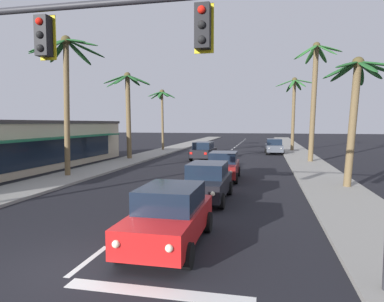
{
  "coord_description": "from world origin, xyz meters",
  "views": [
    {
      "loc": [
        4.33,
        -7.03,
        3.46
      ],
      "look_at": [
        1.07,
        8.0,
        2.2
      ],
      "focal_mm": 31.97,
      "sensor_mm": 36.0,
      "label": 1
    }
  ],
  "objects_px": {
    "sedan_third_in_queue": "(207,181)",
    "sedan_oncoming_far": "(203,151)",
    "sedan_fifth_in_queue": "(223,166)",
    "traffic_signal_mast": "(207,54)",
    "sedan_lead_at_stop_bar": "(170,215)",
    "storefront_strip_left": "(5,146)",
    "palm_left_second": "(66,74)",
    "palm_right_third": "(314,85)",
    "palm_right_farthest": "(294,101)",
    "sedan_parked_nearest_kerb": "(274,146)",
    "palm_left_farthest": "(162,103)",
    "palm_left_third": "(128,100)",
    "palm_right_second": "(355,94)"
  },
  "relations": [
    {
      "from": "palm_left_second",
      "to": "palm_left_farthest",
      "type": "relative_size",
      "value": 1.17
    },
    {
      "from": "palm_left_second",
      "to": "storefront_strip_left",
      "type": "height_order",
      "value": "palm_left_second"
    },
    {
      "from": "sedan_oncoming_far",
      "to": "palm_right_third",
      "type": "xyz_separation_m",
      "value": [
        9.75,
        -0.52,
        5.87
      ]
    },
    {
      "from": "palm_left_second",
      "to": "palm_right_third",
      "type": "height_order",
      "value": "palm_right_third"
    },
    {
      "from": "sedan_oncoming_far",
      "to": "palm_left_second",
      "type": "height_order",
      "value": "palm_left_second"
    },
    {
      "from": "sedan_third_in_queue",
      "to": "sedan_oncoming_far",
      "type": "height_order",
      "value": "same"
    },
    {
      "from": "sedan_fifth_in_queue",
      "to": "sedan_oncoming_far",
      "type": "height_order",
      "value": "same"
    },
    {
      "from": "palm_left_second",
      "to": "palm_right_farthest",
      "type": "xyz_separation_m",
      "value": [
        15.46,
        23.79,
        -0.45
      ]
    },
    {
      "from": "sedan_third_in_queue",
      "to": "sedan_fifth_in_queue",
      "type": "bearing_deg",
      "value": 89.92
    },
    {
      "from": "palm_left_third",
      "to": "palm_right_third",
      "type": "bearing_deg",
      "value": 3.36
    },
    {
      "from": "sedan_lead_at_stop_bar",
      "to": "sedan_fifth_in_queue",
      "type": "height_order",
      "value": "same"
    },
    {
      "from": "sedan_parked_nearest_kerb",
      "to": "sedan_oncoming_far",
      "type": "bearing_deg",
      "value": -130.73
    },
    {
      "from": "palm_left_third",
      "to": "palm_right_second",
      "type": "distance_m",
      "value": 20.44
    },
    {
      "from": "sedan_fifth_in_queue",
      "to": "sedan_parked_nearest_kerb",
      "type": "bearing_deg",
      "value": 79.55
    },
    {
      "from": "sedan_oncoming_far",
      "to": "palm_left_third",
      "type": "height_order",
      "value": "palm_left_third"
    },
    {
      "from": "palm_left_second",
      "to": "sedan_oncoming_far",
      "type": "bearing_deg",
      "value": 62.18
    },
    {
      "from": "sedan_oncoming_far",
      "to": "palm_right_farthest",
      "type": "height_order",
      "value": "palm_right_farthest"
    },
    {
      "from": "sedan_oncoming_far",
      "to": "palm_left_farthest",
      "type": "height_order",
      "value": "palm_left_farthest"
    },
    {
      "from": "palm_right_second",
      "to": "palm_left_third",
      "type": "bearing_deg",
      "value": 147.05
    },
    {
      "from": "sedan_oncoming_far",
      "to": "palm_right_third",
      "type": "bearing_deg",
      "value": -3.04
    },
    {
      "from": "sedan_lead_at_stop_bar",
      "to": "storefront_strip_left",
      "type": "height_order",
      "value": "storefront_strip_left"
    },
    {
      "from": "sedan_parked_nearest_kerb",
      "to": "storefront_strip_left",
      "type": "bearing_deg",
      "value": -134.74
    },
    {
      "from": "palm_left_third",
      "to": "palm_right_third",
      "type": "xyz_separation_m",
      "value": [
        16.67,
        0.98,
        1.1
      ]
    },
    {
      "from": "sedan_fifth_in_queue",
      "to": "palm_right_farthest",
      "type": "bearing_deg",
      "value": 75.59
    },
    {
      "from": "sedan_lead_at_stop_bar",
      "to": "palm_right_third",
      "type": "distance_m",
      "value": 23.76
    },
    {
      "from": "palm_left_third",
      "to": "storefront_strip_left",
      "type": "xyz_separation_m",
      "value": [
        -5.15,
        -9.67,
        -3.8
      ]
    },
    {
      "from": "palm_right_farthest",
      "to": "palm_left_second",
      "type": "bearing_deg",
      "value": -123.02
    },
    {
      "from": "sedan_third_in_queue",
      "to": "sedan_oncoming_far",
      "type": "distance_m",
      "value": 17.05
    },
    {
      "from": "sedan_lead_at_stop_bar",
      "to": "storefront_strip_left",
      "type": "bearing_deg",
      "value": 143.14
    },
    {
      "from": "sedan_third_in_queue",
      "to": "palm_left_farthest",
      "type": "bearing_deg",
      "value": 111.3
    },
    {
      "from": "sedan_oncoming_far",
      "to": "palm_left_third",
      "type": "distance_m",
      "value": 8.54
    },
    {
      "from": "sedan_fifth_in_queue",
      "to": "palm_left_farthest",
      "type": "bearing_deg",
      "value": 116.71
    },
    {
      "from": "traffic_signal_mast",
      "to": "palm_right_third",
      "type": "distance_m",
      "value": 24.57
    },
    {
      "from": "palm_right_third",
      "to": "palm_right_farthest",
      "type": "bearing_deg",
      "value": 93.56
    },
    {
      "from": "palm_left_second",
      "to": "palm_right_farthest",
      "type": "height_order",
      "value": "palm_right_farthest"
    },
    {
      "from": "sedan_parked_nearest_kerb",
      "to": "sedan_third_in_queue",
      "type": "bearing_deg",
      "value": -98.03
    },
    {
      "from": "traffic_signal_mast",
      "to": "sedan_lead_at_stop_bar",
      "type": "height_order",
      "value": "traffic_signal_mast"
    },
    {
      "from": "sedan_fifth_in_queue",
      "to": "palm_right_third",
      "type": "distance_m",
      "value": 13.62
    },
    {
      "from": "sedan_oncoming_far",
      "to": "palm_left_third",
      "type": "xyz_separation_m",
      "value": [
        -6.92,
        -1.5,
        4.78
      ]
    },
    {
      "from": "palm_left_farthest",
      "to": "sedan_oncoming_far",
      "type": "bearing_deg",
      "value": -53.14
    },
    {
      "from": "traffic_signal_mast",
      "to": "palm_right_second",
      "type": "distance_m",
      "value": 13.15
    },
    {
      "from": "sedan_third_in_queue",
      "to": "palm_left_second",
      "type": "xyz_separation_m",
      "value": [
        -9.68,
        4.49,
        5.66
      ]
    },
    {
      "from": "traffic_signal_mast",
      "to": "sedan_third_in_queue",
      "type": "xyz_separation_m",
      "value": [
        -1.29,
        7.7,
        -4.06
      ]
    },
    {
      "from": "palm_right_third",
      "to": "palm_right_farthest",
      "type": "relative_size",
      "value": 1.15
    },
    {
      "from": "sedan_oncoming_far",
      "to": "palm_left_farthest",
      "type": "bearing_deg",
      "value": 126.86
    },
    {
      "from": "sedan_third_in_queue",
      "to": "palm_left_farthest",
      "type": "xyz_separation_m",
      "value": [
        -10.13,
        25.97,
        5.05
      ]
    },
    {
      "from": "sedan_third_in_queue",
      "to": "palm_right_farthest",
      "type": "bearing_deg",
      "value": 78.45
    },
    {
      "from": "palm_left_farthest",
      "to": "palm_left_second",
      "type": "bearing_deg",
      "value": -88.82
    },
    {
      "from": "sedan_lead_at_stop_bar",
      "to": "sedan_parked_nearest_kerb",
      "type": "distance_m",
      "value": 30.52
    },
    {
      "from": "sedan_fifth_in_queue",
      "to": "traffic_signal_mast",
      "type": "bearing_deg",
      "value": -84.58
    }
  ]
}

